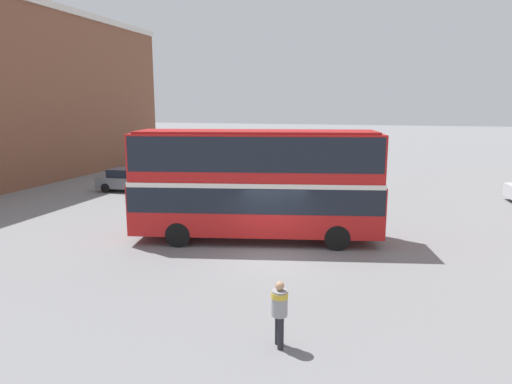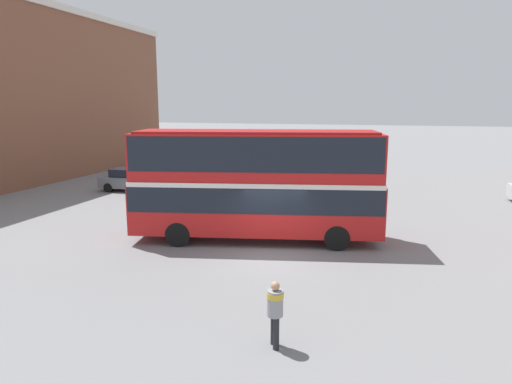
{
  "view_description": "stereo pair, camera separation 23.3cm",
  "coord_description": "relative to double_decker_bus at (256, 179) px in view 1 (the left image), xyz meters",
  "views": [
    {
      "loc": [
        4.23,
        -16.55,
        5.87
      ],
      "look_at": [
        -1.13,
        1.98,
        2.15
      ],
      "focal_mm": 32.0,
      "sensor_mm": 36.0,
      "label": 1
    },
    {
      "loc": [
        4.45,
        -16.48,
        5.87
      ],
      "look_at": [
        -1.13,
        1.98,
        2.15
      ],
      "focal_mm": 32.0,
      "sensor_mm": 36.0,
      "label": 2
    }
  ],
  "objects": [
    {
      "name": "pedestrian_foreground",
      "position": [
        3.04,
        -8.46,
        -1.7
      ],
      "size": [
        0.56,
        0.56,
        1.7
      ],
      "rotation": [
        0.0,
        0.0,
        3.63
      ],
      "color": "#232328",
      "rests_on": "ground_plane"
    },
    {
      "name": "ground_plane",
      "position": [
        1.13,
        -1.98,
        -2.74
      ],
      "size": [
        240.0,
        240.0,
        0.0
      ],
      "primitive_type": "plane",
      "color": "slate"
    },
    {
      "name": "parked_car_kerb_far",
      "position": [
        -11.67,
        8.66,
        -1.96
      ],
      "size": [
        4.15,
        2.19,
        1.55
      ],
      "rotation": [
        0.0,
        0.0,
        0.09
      ],
      "color": "slate",
      "rests_on": "ground_plane"
    },
    {
      "name": "double_decker_bus",
      "position": [
        0.0,
        0.0,
        0.0
      ],
      "size": [
        10.92,
        4.78,
        4.79
      ],
      "rotation": [
        0.0,
        0.0,
        0.21
      ],
      "color": "red",
      "rests_on": "ground_plane"
    }
  ]
}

